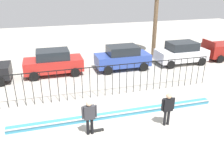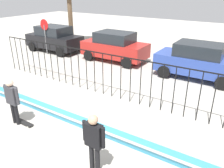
{
  "view_description": "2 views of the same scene",
  "coord_description": "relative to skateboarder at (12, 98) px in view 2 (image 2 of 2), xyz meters",
  "views": [
    {
      "loc": [
        -3.31,
        -9.74,
        6.51
      ],
      "look_at": [
        0.21,
        2.35,
        1.09
      ],
      "focal_mm": 38.09,
      "sensor_mm": 36.0,
      "label": 1
    },
    {
      "loc": [
        5.04,
        -4.65,
        4.59
      ],
      "look_at": [
        0.24,
        2.81,
        0.78
      ],
      "focal_mm": 36.52,
      "sensor_mm": 36.0,
      "label": 2
    }
  ],
  "objects": [
    {
      "name": "parked_car_red",
      "position": [
        -1.08,
        8.41,
        -0.07
      ],
      "size": [
        4.3,
        2.12,
        1.9
      ],
      "rotation": [
        0.0,
        0.0,
        0.03
      ],
      "color": "#B2231E",
      "rests_on": "ground"
    },
    {
      "name": "ground_plane",
      "position": [
        1.7,
        0.58,
        -1.04
      ],
      "size": [
        60.0,
        60.0,
        0.0
      ],
      "primitive_type": "plane",
      "color": "#ADA89E"
    },
    {
      "name": "bowl_coping_ledge",
      "position": [
        1.7,
        1.18,
        -0.92
      ],
      "size": [
        11.0,
        0.4,
        0.27
      ],
      "color": "teal",
      "rests_on": "ground"
    },
    {
      "name": "parked_car_blue",
      "position": [
        4.3,
        8.14,
        -0.07
      ],
      "size": [
        4.3,
        2.12,
        1.9
      ],
      "rotation": [
        0.0,
        0.0,
        0.08
      ],
      "color": "#2D479E",
      "rests_on": "ground"
    },
    {
      "name": "camera_operator",
      "position": [
        3.76,
        -0.29,
        -0.02
      ],
      "size": [
        0.69,
        0.26,
        1.71
      ],
      "rotation": [
        0.0,
        0.0,
        2.31
      ],
      "color": "black",
      "rests_on": "ground"
    },
    {
      "name": "skateboarder",
      "position": [
        0.0,
        0.0,
        0.0
      ],
      "size": [
        0.7,
        0.26,
        1.74
      ],
      "rotation": [
        0.0,
        0.0,
        -0.29
      ],
      "color": "black",
      "rests_on": "ground"
    },
    {
      "name": "parked_car_black",
      "position": [
        -6.23,
        8.01,
        -0.07
      ],
      "size": [
        4.3,
        2.12,
        1.9
      ],
      "rotation": [
        0.0,
        0.0,
        0.07
      ],
      "color": "black",
      "rests_on": "ground"
    },
    {
      "name": "perimeter_fence",
      "position": [
        1.7,
        3.73,
        0.15
      ],
      "size": [
        14.04,
        0.04,
        1.95
      ],
      "color": "black",
      "rests_on": "ground"
    },
    {
      "name": "skateboard",
      "position": [
        0.28,
        0.11,
        -0.98
      ],
      "size": [
        0.8,
        0.2,
        0.07
      ],
      "rotation": [
        0.0,
        0.0,
        0.08
      ],
      "color": "black",
      "rests_on": "ground"
    },
    {
      "name": "stop_sign",
      "position": [
        -6.13,
        7.1,
        0.57
      ],
      "size": [
        0.76,
        0.07,
        2.5
      ],
      "color": "slate",
      "rests_on": "ground"
    }
  ]
}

